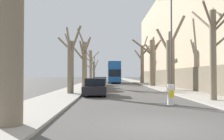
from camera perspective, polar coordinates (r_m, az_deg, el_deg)
The scene contains 20 objects.
ground_plane at distance 7.70m, azimuth 12.63°, elevation -14.20°, with size 300.00×300.00×0.00m, color #4C4947.
sidewalk_left at distance 57.43m, azimuth -4.90°, elevation -2.91°, with size 3.12×120.00×0.12m, color #A39E93.
sidewalk_right at distance 57.76m, azimuth 5.93°, elevation -2.90°, with size 3.12×120.00×0.12m, color #A39E93.
building_facade_right at distance 36.91m, azimuth 20.87°, elevation 7.92°, with size 10.08×43.31×15.14m.
street_tree_left_0 at distance 7.98m, azimuth -24.94°, elevation 15.47°, with size 4.15×4.68×9.11m.
street_tree_left_1 at distance 19.53m, azimuth -10.89°, elevation 2.19°, with size 2.65×3.62×6.21m.
street_tree_left_2 at distance 30.24m, azimuth -7.32°, elevation 2.51°, with size 3.18×3.89×8.48m.
street_tree_left_3 at distance 41.20m, azimuth -5.59°, elevation 1.27°, with size 2.77×2.70×6.60m.
street_tree_left_4 at distance 52.36m, azimuth -4.93°, elevation 0.16°, with size 3.66×2.30×6.42m.
street_tree_right_0 at distance 15.51m, azimuth 25.12°, elevation 5.02°, with size 3.73×3.57×6.44m.
street_tree_right_1 at distance 24.41m, azimuth 14.99°, elevation 2.40°, with size 2.69×2.88×8.02m.
street_tree_right_2 at distance 32.64m, azimuth 10.40°, elevation 2.55°, with size 4.74×2.14×7.44m.
street_tree_right_3 at distance 42.50m, azimuth 7.91°, elevation 2.07°, with size 3.17×3.79×9.42m.
double_decker_bus at distance 45.57m, azimuth 0.49°, elevation -0.37°, with size 2.45×10.80×4.28m.
parked_car_0 at distance 18.53m, azimuth -4.34°, elevation -4.51°, with size 1.86×4.19×1.43m.
parked_car_1 at distance 24.10m, azimuth -3.63°, elevation -3.88°, with size 1.88×4.15×1.29m.
parked_car_2 at distance 29.32m, azimuth -3.21°, elevation -3.35°, with size 1.78×3.99×1.37m.
parked_car_3 at distance 34.95m, azimuth -2.89°, elevation -3.00°, with size 1.86×4.39×1.38m.
lamp_post at distance 21.73m, azimuth 15.04°, elevation 7.54°, with size 1.40×0.20×9.13m.
traffic_bollard at distance 13.11m, azimuth 15.09°, elevation -6.21°, with size 0.39×0.40×1.17m.
Camera 1 is at (-1.79, -7.29, 1.73)m, focal length 35.00 mm.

